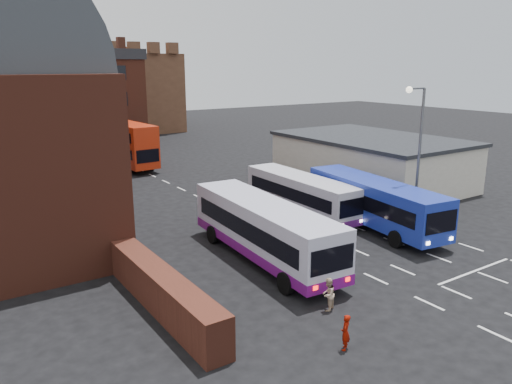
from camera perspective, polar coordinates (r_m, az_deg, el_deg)
ground at (r=26.58m, az=12.25°, el=-9.08°), size 180.00×180.00×0.00m
forecourt_wall at (r=22.33m, az=-10.56°, el=-11.16°), size 1.20×10.00×1.80m
cream_building at (r=45.72m, az=12.95°, el=3.59°), size 10.40×16.40×4.25m
brick_terrace at (r=63.98m, az=-23.33°, el=8.81°), size 22.00×10.00×11.00m
castle_keep at (r=86.16m, az=-18.04°, el=10.75°), size 22.00×22.00×12.00m
bus_white_outbound at (r=27.13m, az=0.92°, el=-3.96°), size 3.58×11.96×3.22m
bus_white_inbound at (r=35.39m, az=5.16°, el=-0.02°), size 2.76×10.39×2.82m
bus_blue at (r=33.45m, az=13.33°, el=-0.92°), size 4.00×11.62×3.11m
bus_red_double at (r=54.19m, az=-14.97°, el=5.46°), size 3.52×11.80×4.66m
street_lamp at (r=33.61m, az=17.93°, el=5.27°), size 1.86×0.40×9.14m
pedestrian_red at (r=19.68m, az=10.19°, el=-15.52°), size 0.61×0.58×1.40m
pedestrian_beige at (r=22.33m, az=8.24°, el=-11.49°), size 0.91×0.84×1.50m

